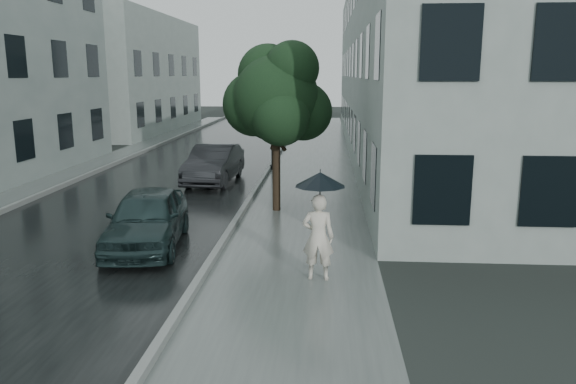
# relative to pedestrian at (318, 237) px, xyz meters

# --- Properties ---
(ground) EXTENTS (120.00, 120.00, 0.00)m
(ground) POSITION_rel_pedestrian_xyz_m (-0.72, -0.30, -0.87)
(ground) COLOR black
(ground) RESTS_ON ground
(sidewalk) EXTENTS (3.50, 60.00, 0.01)m
(sidewalk) POSITION_rel_pedestrian_xyz_m (-0.47, 11.70, -0.86)
(sidewalk) COLOR slate
(sidewalk) RESTS_ON ground
(kerb_near) EXTENTS (0.15, 60.00, 0.15)m
(kerb_near) POSITION_rel_pedestrian_xyz_m (-2.29, 11.70, -0.79)
(kerb_near) COLOR slate
(kerb_near) RESTS_ON ground
(asphalt_road) EXTENTS (6.85, 60.00, 0.00)m
(asphalt_road) POSITION_rel_pedestrian_xyz_m (-5.79, 11.70, -0.87)
(asphalt_road) COLOR black
(asphalt_road) RESTS_ON ground
(kerb_far) EXTENTS (0.15, 60.00, 0.15)m
(kerb_far) POSITION_rel_pedestrian_xyz_m (-9.29, 11.70, -0.79)
(kerb_far) COLOR slate
(kerb_far) RESTS_ON ground
(sidewalk_far) EXTENTS (1.70, 60.00, 0.01)m
(sidewalk_far) POSITION_rel_pedestrian_xyz_m (-10.22, 11.70, -0.86)
(sidewalk_far) COLOR #4C5451
(sidewalk_far) RESTS_ON ground
(building_near) EXTENTS (7.02, 36.00, 9.00)m
(building_near) POSITION_rel_pedestrian_xyz_m (4.75, 19.20, 3.63)
(building_near) COLOR #909D97
(building_near) RESTS_ON ground
(building_far_b) EXTENTS (7.02, 18.00, 8.00)m
(building_far_b) POSITION_rel_pedestrian_xyz_m (-14.49, 29.70, 3.13)
(building_far_b) COLOR #909D97
(building_far_b) RESTS_ON ground
(pedestrian) EXTENTS (0.65, 0.45, 1.72)m
(pedestrian) POSITION_rel_pedestrian_xyz_m (0.00, 0.00, 0.00)
(pedestrian) COLOR beige
(pedestrian) RESTS_ON sidewalk
(umbrella) EXTENTS (0.99, 0.99, 1.26)m
(umbrella) POSITION_rel_pedestrian_xyz_m (0.03, 0.04, 1.14)
(umbrella) COLOR black
(umbrella) RESTS_ON ground
(street_tree) EXTENTS (3.24, 2.94, 4.92)m
(street_tree) POSITION_rel_pedestrian_xyz_m (-1.33, 5.78, 2.47)
(street_tree) COLOR #332619
(street_tree) RESTS_ON ground
(lamp_post) EXTENTS (0.85, 0.33, 4.71)m
(lamp_post) POSITION_rel_pedestrian_xyz_m (-2.31, 12.93, 1.84)
(lamp_post) COLOR black
(lamp_post) RESTS_ON ground
(car_near) EXTENTS (2.09, 4.17, 1.36)m
(car_near) POSITION_rel_pedestrian_xyz_m (-4.03, 1.86, -0.18)
(car_near) COLOR #1A2C2C
(car_near) RESTS_ON ground
(car_far) EXTENTS (1.69, 4.30, 1.39)m
(car_far) POSITION_rel_pedestrian_xyz_m (-4.06, 9.90, -0.16)
(car_far) COLOR black
(car_far) RESTS_ON ground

